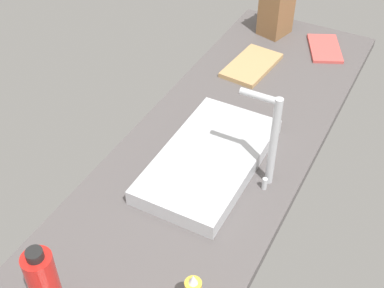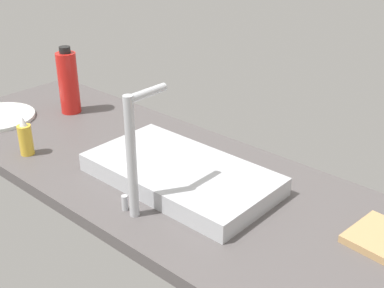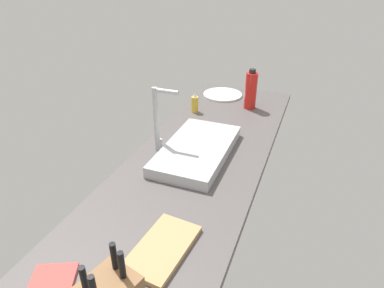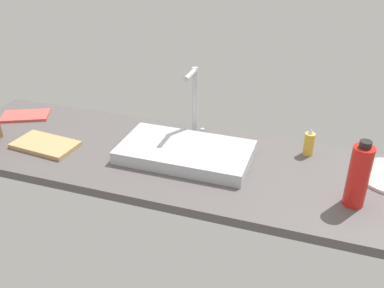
% 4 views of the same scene
% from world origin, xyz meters
% --- Properties ---
extents(countertop_slab, '(2.00, 0.59, 0.04)m').
position_xyz_m(countertop_slab, '(0.00, 0.00, 0.02)').
color(countertop_slab, '#514C4C').
rests_on(countertop_slab, ground).
extents(sink_basin, '(0.52, 0.28, 0.05)m').
position_xyz_m(sink_basin, '(0.03, 0.01, 0.06)').
color(sink_basin, '#B7BABF').
rests_on(sink_basin, countertop_slab).
extents(faucet, '(0.06, 0.12, 0.31)m').
position_xyz_m(faucet, '(0.01, 0.19, 0.21)').
color(faucet, '#B7BABF').
rests_on(faucet, countertop_slab).
extents(cutting_board, '(0.28, 0.17, 0.02)m').
position_xyz_m(cutting_board, '(-0.55, -0.09, 0.04)').
color(cutting_board, tan).
rests_on(cutting_board, countertop_slab).
extents(soap_bottle, '(0.04, 0.04, 0.12)m').
position_xyz_m(soap_bottle, '(0.49, 0.20, 0.09)').
color(soap_bottle, gold).
rests_on(soap_bottle, countertop_slab).
extents(water_bottle, '(0.07, 0.07, 0.24)m').
position_xyz_m(water_bottle, '(0.67, -0.09, 0.15)').
color(water_bottle, red).
rests_on(water_bottle, countertop_slab).
extents(dinner_plate, '(0.26, 0.26, 0.01)m').
position_xyz_m(dinner_plate, '(0.81, 0.12, 0.04)').
color(dinner_plate, silver).
rests_on(dinner_plate, countertop_slab).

